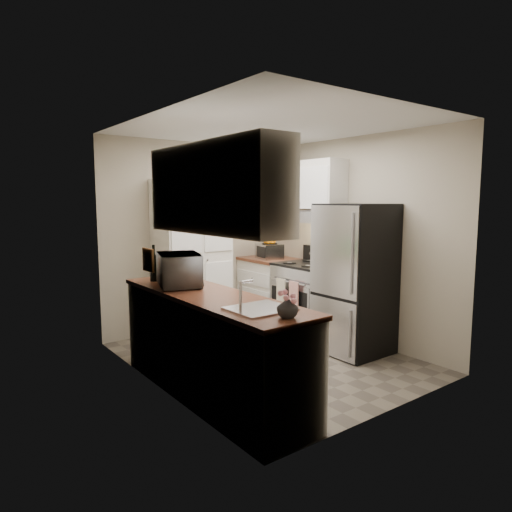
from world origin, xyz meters
The scene contains 16 objects.
ground centered at (0.00, 0.00, 0.00)m, with size 3.20×3.20×0.00m, color #665B4C.
room_shell centered at (-0.02, -0.01, 1.63)m, with size 2.64×3.24×2.52m.
pantry_cabinet centered at (-0.20, 1.32, 1.00)m, with size 0.90×0.55×2.00m, color silver.
base_cabinet_left centered at (-0.99, -0.43, 0.44)m, with size 0.60×2.30×0.88m, color silver.
countertop_left centered at (-0.99, -0.43, 0.90)m, with size 0.63×2.33×0.04m, color brown.
base_cabinet_right centered at (0.99, 1.19, 0.44)m, with size 0.60×0.80×0.88m, color silver.
countertop_right centered at (0.99, 1.19, 0.90)m, with size 0.63×0.83×0.04m, color brown.
electric_range centered at (0.97, 0.39, 0.48)m, with size 0.71×0.78×1.13m.
refrigerator centered at (0.94, -0.41, 0.85)m, with size 0.70×0.72×1.70m, color #B7B7BC.
microwave centered at (-1.02, 0.08, 1.08)m, with size 0.56×0.38×0.31m, color silver.
wine_bottle centered at (-1.11, 0.47, 1.09)m, with size 0.09×0.09×0.34m, color black.
flower_vase centered at (-0.98, -1.45, 1.00)m, with size 0.15×0.15×0.16m, color white.
cutting_board centered at (-0.94, 0.63, 1.05)m, with size 0.02×0.21×0.26m, color green.
toaster_oven centered at (0.93, 1.14, 1.03)m, with size 0.29×0.36×0.21m, color #A2A2A6.
fruit_basket centered at (0.93, 1.13, 1.18)m, with size 0.24×0.24×0.10m, color orange, non-canonical shape.
kitchen_mat centered at (-0.07, 0.58, 0.01)m, with size 0.46×0.74×0.01m, color tan.
Camera 1 is at (-3.04, -3.81, 1.75)m, focal length 32.00 mm.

